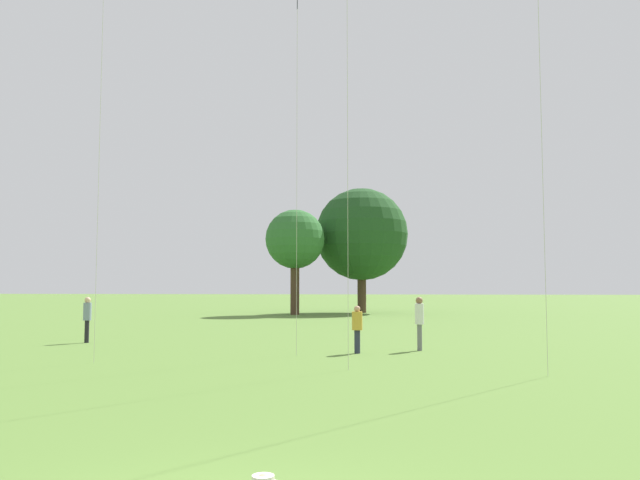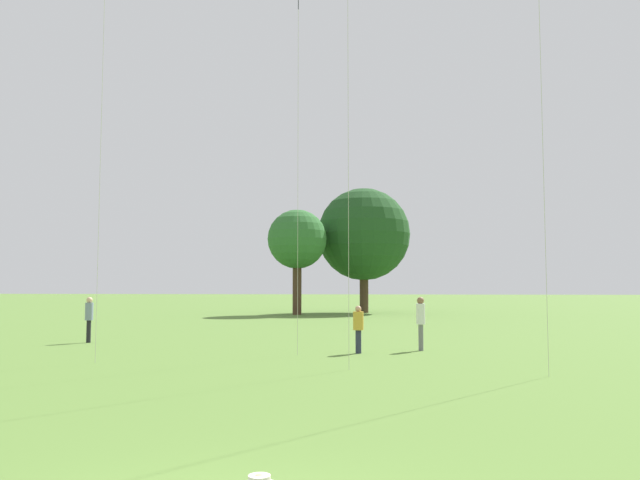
{
  "view_description": "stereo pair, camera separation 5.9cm",
  "coord_description": "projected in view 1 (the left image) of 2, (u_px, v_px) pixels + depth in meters",
  "views": [
    {
      "loc": [
        1.47,
        -5.09,
        2.2
      ],
      "look_at": [
        0.12,
        7.42,
        3.12
      ],
      "focal_mm": 35.0,
      "sensor_mm": 36.0,
      "label": 1
    },
    {
      "loc": [
        1.53,
        -5.09,
        2.2
      ],
      "look_at": [
        0.12,
        7.42,
        3.12
      ],
      "focal_mm": 35.0,
      "sensor_mm": 36.0,
      "label": 2
    }
  ],
  "objects": [
    {
      "name": "person_standing_5",
      "position": [
        419.0,
        318.0,
        21.15
      ],
      "size": [
        0.32,
        0.32,
        1.81
      ],
      "rotation": [
        0.0,
        0.0,
        4.8
      ],
      "color": "slate",
      "rests_on": "ground"
    },
    {
      "name": "distant_tree_1",
      "position": [
        362.0,
        234.0,
        50.76
      ],
      "size": [
        7.51,
        7.51,
        10.12
      ],
      "color": "#473323",
      "rests_on": "ground"
    },
    {
      "name": "person_standing_1",
      "position": [
        87.0,
        315.0,
        24.03
      ],
      "size": [
        0.3,
        0.3,
        1.75
      ],
      "rotation": [
        0.0,
        0.0,
        1.57
      ],
      "color": "black",
      "rests_on": "ground"
    },
    {
      "name": "distant_tree_0",
      "position": [
        295.0,
        240.0,
        47.34
      ],
      "size": [
        4.5,
        4.5,
        7.97
      ],
      "color": "#473323",
      "rests_on": "ground"
    },
    {
      "name": "person_standing_2",
      "position": [
        357.0,
        325.0,
        20.27
      ],
      "size": [
        0.48,
        0.48,
        1.54
      ],
      "rotation": [
        0.0,
        0.0,
        5.58
      ],
      "color": "#282D42",
      "rests_on": "ground"
    }
  ]
}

